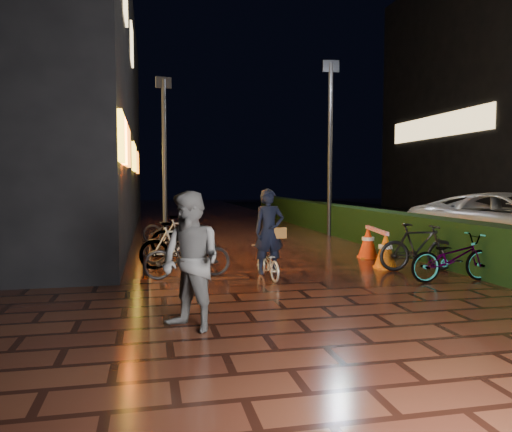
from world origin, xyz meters
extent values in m
plane|color=#381911|center=(0.00, 0.00, 0.00)|extent=(80.00, 80.00, 0.00)
cube|color=black|center=(3.30, 8.00, 0.50)|extent=(0.70, 20.00, 1.00)
imported|color=#545456|center=(-2.49, -2.40, 0.85)|extent=(1.03, 1.04, 1.69)
cube|color=yellow|center=(-3.45, 1.50, 2.60)|extent=(0.08, 2.00, 0.90)
cube|color=orange|center=(-3.45, 3.00, 2.60)|extent=(0.08, 3.00, 0.90)
cube|color=yellow|center=(-3.45, 9.00, 2.60)|extent=(0.08, 2.80, 0.90)
cube|color=orange|center=(-3.45, 14.00, 2.60)|extent=(0.08, 2.20, 0.90)
cube|color=#FFD88C|center=(-3.45, 8.50, 6.20)|extent=(0.06, 1.20, 1.20)
cube|color=black|center=(17.50, 18.00, 7.00)|extent=(8.00, 14.00, 14.00)
cube|color=#FFD88C|center=(13.45, 18.00, 5.00)|extent=(0.06, 10.00, 1.30)
cylinder|color=black|center=(2.92, 7.36, 2.84)|extent=(0.17, 0.17, 5.69)
cube|color=black|center=(2.92, 7.36, 5.58)|extent=(0.55, 0.13, 0.38)
cylinder|color=black|center=(-2.51, 6.81, 2.41)|extent=(0.15, 0.15, 4.81)
cube|color=black|center=(-2.51, 6.81, 4.72)|extent=(0.47, 0.16, 0.32)
imported|color=silver|center=(-0.84, 0.54, 0.31)|extent=(0.52, 1.20, 0.61)
imported|color=black|center=(-0.83, 0.45, 0.89)|extent=(0.60, 0.43, 1.56)
cube|color=#955F28|center=(-0.65, 0.45, 0.86)|extent=(0.28, 0.14, 0.20)
cone|color=#D8620B|center=(1.81, 1.07, 0.39)|extent=(0.49, 0.49, 0.77)
cone|color=red|center=(2.06, 2.48, 0.39)|extent=(0.49, 0.49, 0.77)
cube|color=orange|center=(1.81, 1.07, 0.02)|extent=(0.49, 0.49, 0.03)
cube|color=orange|center=(2.06, 2.48, 0.02)|extent=(0.49, 0.49, 0.03)
cube|color=red|center=(1.93, 1.78, 0.73)|extent=(0.37, 1.64, 0.08)
cube|color=black|center=(3.31, 3.94, 0.37)|extent=(0.56, 0.48, 0.04)
cylinder|color=black|center=(3.09, 3.80, 0.17)|extent=(0.03, 0.03, 0.35)
cylinder|color=black|center=(3.49, 3.74, 0.17)|extent=(0.03, 0.03, 0.35)
cylinder|color=black|center=(3.13, 4.13, 0.17)|extent=(0.03, 0.03, 0.35)
cylinder|color=black|center=(3.53, 4.07, 0.17)|extent=(0.03, 0.03, 0.35)
cube|color=#0C1E9F|center=(3.31, 3.94, 0.52)|extent=(0.41, 0.36, 0.28)
cylinder|color=black|center=(3.16, 3.82, 0.51)|extent=(0.29, 0.33, 0.89)
imported|color=black|center=(-2.40, 1.93, 0.48)|extent=(1.61, 0.47, 0.96)
imported|color=black|center=(-2.36, 6.32, 0.43)|extent=(1.70, 0.75, 0.87)
imported|color=black|center=(-2.29, 0.92, 0.43)|extent=(1.72, 0.82, 0.87)
imported|color=black|center=(-2.16, 3.95, 0.48)|extent=(1.63, 0.57, 0.96)
imported|color=black|center=(-2.34, 2.61, 0.43)|extent=(1.68, 0.67, 0.87)
imported|color=black|center=(2.32, 0.68, 0.48)|extent=(1.65, 0.65, 0.96)
imported|color=black|center=(2.37, -0.41, 0.43)|extent=(1.66, 0.60, 0.87)
camera|label=1|loc=(-2.97, -8.39, 1.81)|focal=35.00mm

